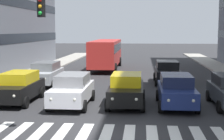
{
  "coord_description": "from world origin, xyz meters",
  "views": [
    {
      "loc": [
        -0.92,
        13.05,
        4.1
      ],
      "look_at": [
        0.56,
        -3.72,
        2.12
      ],
      "focal_mm": 54.74,
      "sensor_mm": 36.0,
      "label": 1
    }
  ],
  "objects": [
    {
      "name": "ground_plane",
      "position": [
        0.0,
        0.0,
        0.0
      ],
      "size": [
        180.0,
        180.0,
        0.0
      ],
      "primitive_type": "plane",
      "color": "#2D2D30"
    },
    {
      "name": "crosswalk_markings",
      "position": [
        -0.0,
        0.0,
        0.0
      ],
      "size": [
        10.35,
        2.8,
        0.01
      ],
      "color": "silver",
      "rests_on": "ground_plane"
    },
    {
      "name": "car_1",
      "position": [
        -2.77,
        -5.15,
        0.89
      ],
      "size": [
        2.02,
        4.44,
        1.72
      ],
      "color": "navy",
      "rests_on": "ground_plane"
    },
    {
      "name": "car_2",
      "position": [
        -0.1,
        -5.26,
        0.89
      ],
      "size": [
        2.02,
        4.44,
        1.72
      ],
      "color": "black",
      "rests_on": "ground_plane"
    },
    {
      "name": "car_3",
      "position": [
        2.83,
        -4.91,
        0.89
      ],
      "size": [
        2.02,
        4.44,
        1.72
      ],
      "color": "silver",
      "rests_on": "ground_plane"
    },
    {
      "name": "car_4",
      "position": [
        6.03,
        -5.52,
        0.89
      ],
      "size": [
        2.02,
        4.44,
        1.72
      ],
      "color": "black",
      "rests_on": "ground_plane"
    },
    {
      "name": "car_row2_0",
      "position": [
        6.2,
        -11.58,
        0.89
      ],
      "size": [
        2.02,
        4.44,
        1.72
      ],
      "color": "#B2B7BC",
      "rests_on": "ground_plane"
    },
    {
      "name": "car_row2_1",
      "position": [
        -2.88,
        -13.24,
        0.89
      ],
      "size": [
        2.02,
        4.44,
        1.72
      ],
      "color": "black",
      "rests_on": "ground_plane"
    },
    {
      "name": "bus_behind_traffic",
      "position": [
        2.83,
        -22.45,
        1.86
      ],
      "size": [
        2.78,
        10.5,
        3.0
      ],
      "color": "red",
      "rests_on": "ground_plane"
    }
  ]
}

